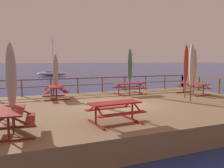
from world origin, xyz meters
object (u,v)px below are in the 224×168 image
picnic_table_back_left (115,108)px  patio_umbrella_tall_back_left (56,70)px  picnic_table_front_left (129,86)px  patio_umbrella_tall_mid_left (11,76)px  patio_umbrella_tall_mid_right (186,64)px  picnic_table_mid_right (55,89)px  patio_umbrella_tall_back_right (194,65)px  sailboat_distant (52,73)px  picnic_table_mid_centre (193,86)px  patio_umbrella_short_mid (192,65)px  picnic_table_back_right (11,117)px  patio_umbrella_short_front (130,66)px

picnic_table_back_left → patio_umbrella_tall_back_left: bearing=99.3°
picnic_table_front_left → patio_umbrella_tall_mid_left: bearing=-139.6°
patio_umbrella_tall_mid_right → patio_umbrella_tall_back_left: (-7.30, 2.98, -0.35)m
patio_umbrella_tall_mid_right → patio_umbrella_tall_mid_left: 10.31m
patio_umbrella_tall_back_left → picnic_table_mid_right: bearing=-156.7°
picnic_table_mid_right → patio_umbrella_tall_back_right: (9.02, -1.87, 1.43)m
patio_umbrella_tall_back_left → sailboat_distant: (4.87, 35.36, -2.08)m
patio_umbrella_tall_back_right → patio_umbrella_tall_mid_right: 1.97m
picnic_table_front_left → picnic_table_mid_centre: bearing=-21.8°
picnic_table_mid_centre → picnic_table_back_left: bearing=-149.6°
picnic_table_back_left → patio_umbrella_short_mid: patio_umbrella_short_mid is taller
patio_umbrella_tall_back_right → patio_umbrella_tall_mid_left: bearing=-157.9°
picnic_table_mid_centre → patio_umbrella_tall_mid_left: patio_umbrella_tall_mid_left is taller
picnic_table_front_left → patio_umbrella_tall_back_left: bearing=176.0°
sailboat_distant → picnic_table_mid_centre: bearing=-83.9°
patio_umbrella_tall_mid_right → sailboat_distant: (-2.44, 38.34, -2.44)m
picnic_table_back_right → patio_umbrella_tall_back_right: bearing=22.1°
patio_umbrella_tall_back_right → patio_umbrella_short_mid: 2.98m
picnic_table_back_left → patio_umbrella_tall_back_right: size_ratio=0.63×
picnic_table_front_left → patio_umbrella_tall_mid_right: bearing=-47.1°
patio_umbrella_tall_back_left → patio_umbrella_short_front: patio_umbrella_short_front is taller
patio_umbrella_tall_mid_left → picnic_table_mid_centre: bearing=21.9°
patio_umbrella_tall_back_right → patio_umbrella_tall_mid_right: size_ratio=0.97×
patio_umbrella_tall_back_left → patio_umbrella_tall_mid_left: (-2.39, -6.49, 0.10)m
picnic_table_back_left → sailboat_distant: (3.80, 41.89, -0.93)m
picnic_table_front_left → picnic_table_back_right: size_ratio=1.05×
picnic_table_front_left → patio_umbrella_tall_mid_left: (-7.23, -6.15, 1.25)m
picnic_table_mid_centre → patio_umbrella_tall_mid_left: 12.21m
picnic_table_back_right → sailboat_distant: 42.53m
picnic_table_front_left → sailboat_distant: (0.02, 35.70, -0.94)m
patio_umbrella_tall_back_right → patio_umbrella_short_front: size_ratio=1.02×
patio_umbrella_tall_back_right → picnic_table_mid_right: bearing=168.3°
picnic_table_mid_right → patio_umbrella_tall_mid_left: (-2.31, -6.46, 1.24)m
picnic_table_back_left → picnic_table_mid_right: size_ratio=0.93×
picnic_table_mid_right → patio_umbrella_tall_back_left: size_ratio=0.79×
picnic_table_back_left → patio_umbrella_short_mid: (5.78, 2.52, 1.49)m
patio_umbrella_tall_back_right → patio_umbrella_tall_mid_right: (-1.64, -1.09, 0.07)m
patio_umbrella_tall_mid_left → picnic_table_mid_right: bearing=70.3°
picnic_table_mid_right → picnic_table_back_left: bearing=-80.1°
patio_umbrella_tall_mid_right → patio_umbrella_short_front: size_ratio=1.06×
picnic_table_back_right → patio_umbrella_tall_mid_right: (9.74, 3.54, 1.51)m
picnic_table_back_left → patio_umbrella_tall_back_left: 6.72m
picnic_table_mid_centre → patio_umbrella_tall_back_left: (-8.88, 1.95, 1.14)m
picnic_table_mid_right → picnic_table_front_left: bearing=-3.5°
picnic_table_mid_right → patio_umbrella_tall_mid_right: bearing=-21.8°
patio_umbrella_short_front → picnic_table_mid_right: bearing=175.8°
picnic_table_back_right → patio_umbrella_tall_back_right: 12.36m
picnic_table_back_right → patio_umbrella_short_mid: 9.73m
patio_umbrella_tall_back_left → patio_umbrella_tall_mid_left: bearing=-110.2°
picnic_table_back_right → patio_umbrella_short_mid: size_ratio=0.59×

